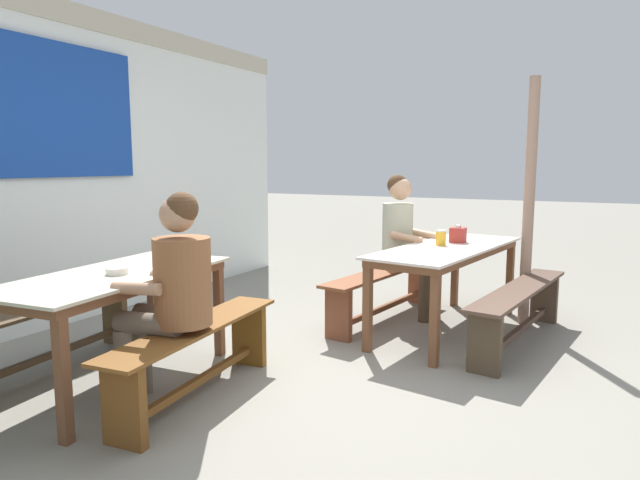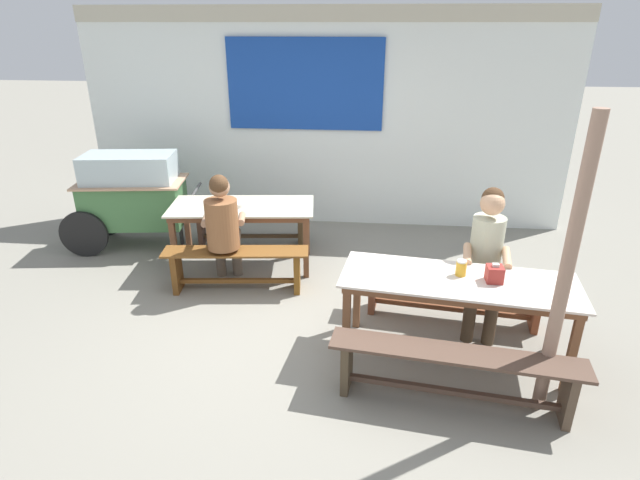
{
  "view_description": "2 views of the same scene",
  "coord_description": "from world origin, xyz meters",
  "px_view_note": "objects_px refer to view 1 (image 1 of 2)",
  "views": [
    {
      "loc": [
        -3.21,
        -1.63,
        1.42
      ],
      "look_at": [
        0.23,
        0.22,
        0.89
      ],
      "focal_mm": 30.9,
      "sensor_mm": 36.0,
      "label": 1
    },
    {
      "loc": [
        0.62,
        -4.11,
        2.64
      ],
      "look_at": [
        0.18,
        0.29,
        0.73
      ],
      "focal_mm": 28.56,
      "sensor_mm": 36.0,
      "label": 2
    }
  ],
  "objects_px": {
    "bench_near_back": "(384,287)",
    "wooden_support_post": "(529,203)",
    "person_left_back_turned": "(172,286)",
    "condiment_jar": "(441,238)",
    "soup_bowl": "(117,271)",
    "bench_far_front": "(197,352)",
    "person_right_near_table": "(404,237)",
    "bench_far_back": "(49,329)",
    "bench_near_front": "(519,306)",
    "dining_table_near": "(448,255)",
    "tissue_box": "(458,235)",
    "dining_table_far": "(115,284)"
  },
  "relations": [
    {
      "from": "bench_far_front",
      "to": "person_left_back_turned",
      "type": "bearing_deg",
      "value": 155.03
    },
    {
      "from": "condiment_jar",
      "to": "soup_bowl",
      "type": "distance_m",
      "value": 2.64
    },
    {
      "from": "bench_far_back",
      "to": "condiment_jar",
      "type": "xyz_separation_m",
      "value": [
        2.24,
        -2.1,
        0.51
      ]
    },
    {
      "from": "bench_near_back",
      "to": "wooden_support_post",
      "type": "bearing_deg",
      "value": -66.64
    },
    {
      "from": "bench_near_back",
      "to": "wooden_support_post",
      "type": "distance_m",
      "value": 1.48
    },
    {
      "from": "bench_far_back",
      "to": "tissue_box",
      "type": "height_order",
      "value": "tissue_box"
    },
    {
      "from": "person_right_near_table",
      "to": "tissue_box",
      "type": "bearing_deg",
      "value": -94.66
    },
    {
      "from": "wooden_support_post",
      "to": "dining_table_near",
      "type": "bearing_deg",
      "value": 136.4
    },
    {
      "from": "bench_far_back",
      "to": "condiment_jar",
      "type": "bearing_deg",
      "value": -43.11
    },
    {
      "from": "person_left_back_turned",
      "to": "condiment_jar",
      "type": "relative_size",
      "value": 9.55
    },
    {
      "from": "bench_far_back",
      "to": "bench_near_back",
      "type": "distance_m",
      "value": 2.78
    },
    {
      "from": "dining_table_far",
      "to": "wooden_support_post",
      "type": "xyz_separation_m",
      "value": [
        2.74,
        -2.12,
        0.43
      ]
    },
    {
      "from": "dining_table_near",
      "to": "bench_far_front",
      "type": "relative_size",
      "value": 1.28
    },
    {
      "from": "bench_near_front",
      "to": "dining_table_near",
      "type": "bearing_deg",
      "value": 82.56
    },
    {
      "from": "bench_far_front",
      "to": "bench_near_back",
      "type": "xyz_separation_m",
      "value": [
        2.17,
        -0.35,
        0.01
      ]
    },
    {
      "from": "bench_near_back",
      "to": "bench_near_front",
      "type": "xyz_separation_m",
      "value": [
        -0.16,
        -1.21,
        0.0
      ]
    },
    {
      "from": "person_left_back_turned",
      "to": "wooden_support_post",
      "type": "distance_m",
      "value": 3.23
    },
    {
      "from": "bench_near_back",
      "to": "tissue_box",
      "type": "distance_m",
      "value": 0.82
    },
    {
      "from": "bench_near_back",
      "to": "person_right_near_table",
      "type": "height_order",
      "value": "person_right_near_table"
    },
    {
      "from": "dining_table_near",
      "to": "soup_bowl",
      "type": "height_order",
      "value": "soup_bowl"
    },
    {
      "from": "dining_table_near",
      "to": "wooden_support_post",
      "type": "height_order",
      "value": "wooden_support_post"
    },
    {
      "from": "dining_table_far",
      "to": "bench_near_front",
      "type": "distance_m",
      "value": 3.03
    },
    {
      "from": "tissue_box",
      "to": "bench_far_front",
      "type": "bearing_deg",
      "value": 157.71
    },
    {
      "from": "dining_table_far",
      "to": "condiment_jar",
      "type": "distance_m",
      "value": 2.65
    },
    {
      "from": "bench_far_front",
      "to": "condiment_jar",
      "type": "distance_m",
      "value": 2.35
    },
    {
      "from": "dining_table_far",
      "to": "bench_far_back",
      "type": "height_order",
      "value": "dining_table_far"
    },
    {
      "from": "dining_table_far",
      "to": "soup_bowl",
      "type": "distance_m",
      "value": 0.12
    },
    {
      "from": "bench_far_back",
      "to": "wooden_support_post",
      "type": "distance_m",
      "value": 3.99
    },
    {
      "from": "tissue_box",
      "to": "soup_bowl",
      "type": "xyz_separation_m",
      "value": [
        -2.45,
        1.52,
        -0.05
      ]
    },
    {
      "from": "bench_near_back",
      "to": "soup_bowl",
      "type": "xyz_separation_m",
      "value": [
        -2.27,
        0.9,
        0.45
      ]
    },
    {
      "from": "person_right_near_table",
      "to": "tissue_box",
      "type": "distance_m",
      "value": 0.52
    },
    {
      "from": "tissue_box",
      "to": "soup_bowl",
      "type": "bearing_deg",
      "value": 148.24
    },
    {
      "from": "bench_near_front",
      "to": "soup_bowl",
      "type": "distance_m",
      "value": 3.02
    },
    {
      "from": "bench_far_back",
      "to": "wooden_support_post",
      "type": "height_order",
      "value": "wooden_support_post"
    },
    {
      "from": "bench_far_front",
      "to": "wooden_support_post",
      "type": "bearing_deg",
      "value": -29.42
    },
    {
      "from": "condiment_jar",
      "to": "wooden_support_post",
      "type": "relative_size",
      "value": 0.06
    },
    {
      "from": "soup_bowl",
      "to": "wooden_support_post",
      "type": "height_order",
      "value": "wooden_support_post"
    },
    {
      "from": "dining_table_near",
      "to": "tissue_box",
      "type": "bearing_deg",
      "value": -2.55
    },
    {
      "from": "bench_far_front",
      "to": "condiment_jar",
      "type": "relative_size",
      "value": 11.44
    },
    {
      "from": "person_right_near_table",
      "to": "bench_near_back",
      "type": "bearing_deg",
      "value": 155.63
    },
    {
      "from": "dining_table_far",
      "to": "wooden_support_post",
      "type": "bearing_deg",
      "value": -37.7
    },
    {
      "from": "bench_near_back",
      "to": "tissue_box",
      "type": "xyz_separation_m",
      "value": [
        0.19,
        -0.62,
        0.5
      ]
    },
    {
      "from": "bench_far_front",
      "to": "condiment_jar",
      "type": "xyz_separation_m",
      "value": [
        2.12,
        -0.89,
        0.51
      ]
    },
    {
      "from": "dining_table_far",
      "to": "bench_near_back",
      "type": "height_order",
      "value": "dining_table_far"
    },
    {
      "from": "bench_near_back",
      "to": "wooden_support_post",
      "type": "xyz_separation_m",
      "value": [
        0.5,
        -1.16,
        0.78
      ]
    },
    {
      "from": "person_left_back_turned",
      "to": "soup_bowl",
      "type": "bearing_deg",
      "value": 85.88
    },
    {
      "from": "condiment_jar",
      "to": "dining_table_far",
      "type": "bearing_deg",
      "value": 145.6
    },
    {
      "from": "dining_table_near",
      "to": "bench_far_front",
      "type": "distance_m",
      "value": 2.33
    },
    {
      "from": "dining_table_far",
      "to": "person_left_back_turned",
      "type": "relative_size",
      "value": 1.31
    },
    {
      "from": "person_left_back_turned",
      "to": "bench_far_back",
      "type": "bearing_deg",
      "value": 89.99
    }
  ]
}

